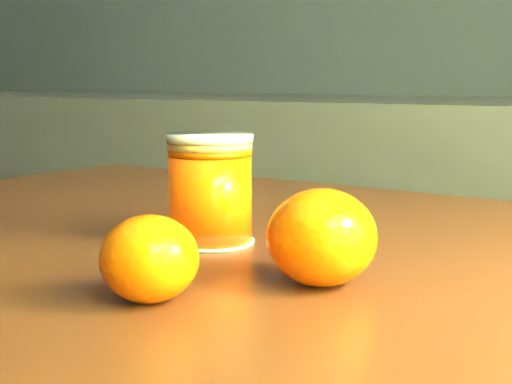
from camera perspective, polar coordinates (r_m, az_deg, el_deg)
The scene contains 4 objects.
kitchen_counter at distance 2.06m, azimuth -7.52°, elevation -4.96°, with size 3.15×0.60×0.90m, color #4E4F53.
juice_glass at distance 0.58m, azimuth -3.68°, elevation 0.18°, with size 0.07×0.07×0.09m.
orange_front at distance 0.43m, azimuth -8.52°, elevation -5.29°, with size 0.06×0.06×0.05m, color #FB6305.
orange_back at distance 0.46m, azimuth 5.27°, elevation -3.62°, with size 0.07×0.07×0.06m, color #FB6305.
Camera 1 is at (1.23, -0.13, 0.95)m, focal length 50.00 mm.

